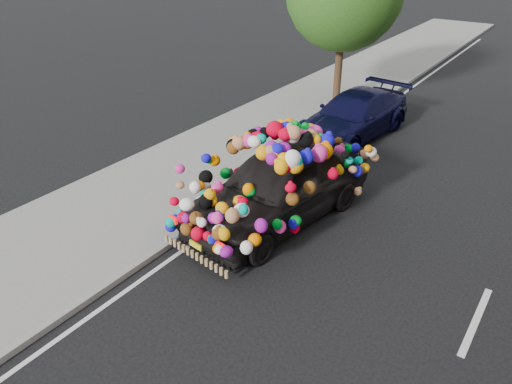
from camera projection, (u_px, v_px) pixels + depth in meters
ground at (296, 252)px, 10.42m from camera, size 100.00×100.00×0.00m
sidewalk at (149, 194)px, 12.53m from camera, size 4.00×60.00×0.12m
kerb at (209, 217)px, 11.56m from camera, size 0.15×60.00×0.13m
lane_markings at (476, 320)px, 8.63m from camera, size 6.00×50.00×0.01m
plush_art_car at (280, 171)px, 11.08m from camera, size 3.11×5.47×2.35m
navy_sedan at (354, 116)px, 15.80m from camera, size 2.42×4.93×1.38m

